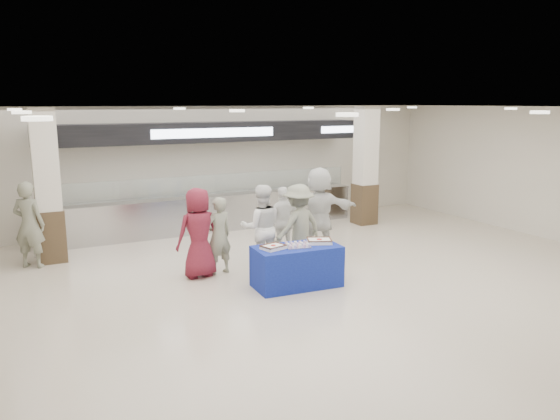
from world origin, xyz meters
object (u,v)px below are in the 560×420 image
soldier_b (298,226)px  display_table (297,266)px  soldier_bg (29,225)px  soldier_a (219,236)px  sheet_cake_right (319,241)px  chef_short (284,222)px  chef_tall (261,228)px  sheet_cake_left (273,247)px  civilian_maroon (198,233)px  cupcake_tray (298,245)px  civilian_white (319,211)px

soldier_b → display_table: bearing=47.7°
soldier_b → soldier_bg: size_ratio=0.96×
soldier_a → soldier_b: size_ratio=0.89×
soldier_a → sheet_cake_right: bearing=126.0°
chef_short → chef_tall: bearing=41.2°
sheet_cake_left → civilian_maroon: (-0.94, 1.31, 0.07)m
chef_tall → soldier_a: bearing=8.1°
sheet_cake_left → soldier_b: (1.06, 0.99, 0.06)m
cupcake_tray → civilian_white: (1.50, 1.77, 0.18)m
sheet_cake_right → soldier_b: soldier_b is taller
display_table → cupcake_tray: cupcake_tray is taller
civilian_white → chef_short: bearing=12.8°
sheet_cake_left → civilian_maroon: civilian_maroon is taller
sheet_cake_right → soldier_b: (0.12, 1.01, 0.05)m
sheet_cake_left → soldier_bg: 5.11m
civilian_maroon → chef_tall: civilian_maroon is taller
soldier_a → civilian_white: bearing=177.1°
chef_tall → soldier_b: 0.75m
civilian_white → cupcake_tray: bearing=67.1°
civilian_white → display_table: bearing=66.6°
soldier_a → soldier_bg: size_ratio=0.86×
chef_tall → soldier_b: bearing=-179.1°
chef_short → soldier_b: (-0.08, -0.77, 0.08)m
display_table → civilian_maroon: (-1.39, 1.34, 0.49)m
sheet_cake_right → civilian_white: 2.00m
civilian_maroon → soldier_b: 2.02m
civilian_maroon → display_table: bearing=130.2°
display_table → soldier_b: bearing=63.5°
sheet_cake_right → soldier_bg: soldier_bg is taller
civilian_maroon → soldier_bg: size_ratio=0.98×
soldier_bg → civilian_white: bearing=-163.0°
soldier_a → soldier_b: soldier_b is taller
sheet_cake_left → civilian_white: civilian_white is taller
sheet_cake_left → sheet_cake_right: size_ratio=0.84×
civilian_maroon → chef_short: civilian_maroon is taller
civilian_maroon → chef_tall: size_ratio=1.01×
display_table → civilian_maroon: bearing=140.0°
cupcake_tray → civilian_white: 2.33m
sheet_cake_right → soldier_a: size_ratio=0.35×
sheet_cake_left → soldier_b: size_ratio=0.27×
chef_short → civilian_maroon: bearing=18.2°
chef_short → display_table: bearing=75.2°
civilian_maroon → civilian_white: (2.89, 0.39, 0.10)m
cupcake_tray → chef_short: chef_short is taller
civilian_white → sheet_cake_left: bearing=58.4°
sheet_cake_right → cupcake_tray: (-0.48, -0.05, -0.01)m
sheet_cake_right → sheet_cake_left: bearing=178.8°
soldier_a → cupcake_tray: bearing=113.6°
sheet_cake_right → soldier_b: 1.02m
chef_tall → soldier_bg: (-4.09, 2.26, 0.02)m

